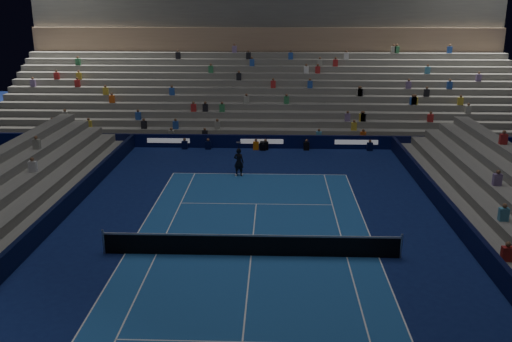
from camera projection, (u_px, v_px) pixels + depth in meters
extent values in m
plane|color=#0D194E|center=(251.00, 256.00, 24.05)|extent=(90.00, 90.00, 0.00)
cube|color=#1B4E96|center=(251.00, 256.00, 24.05)|extent=(10.97, 23.77, 0.01)
cube|color=#080B33|center=(262.00, 142.00, 41.59)|extent=(44.00, 0.25, 1.00)
cube|color=black|center=(480.00, 248.00, 23.58)|extent=(0.25, 37.00, 1.00)
cube|color=black|center=(29.00, 242.00, 24.23)|extent=(0.25, 37.00, 1.00)
cube|color=slate|center=(262.00, 142.00, 42.62)|extent=(44.00, 1.00, 0.50)
cube|color=slate|center=(263.00, 135.00, 43.50)|extent=(44.00, 1.00, 1.00)
cube|color=slate|center=(263.00, 129.00, 44.39)|extent=(44.00, 1.00, 1.50)
cube|color=slate|center=(263.00, 124.00, 45.27)|extent=(44.00, 1.00, 2.00)
cube|color=slate|center=(263.00, 118.00, 46.15)|extent=(44.00, 1.00, 2.50)
cube|color=slate|center=(264.00, 113.00, 47.04)|extent=(44.00, 1.00, 3.00)
cube|color=slate|center=(264.00, 108.00, 47.92)|extent=(44.00, 1.00, 3.50)
cube|color=slate|center=(264.00, 103.00, 48.80)|extent=(44.00, 1.00, 4.00)
cube|color=slate|center=(265.00, 98.00, 49.69)|extent=(44.00, 1.00, 4.50)
cube|color=slate|center=(265.00, 94.00, 50.57)|extent=(44.00, 1.00, 5.00)
cube|color=slate|center=(265.00, 89.00, 51.45)|extent=(44.00, 1.00, 5.50)
cube|color=slate|center=(265.00, 85.00, 52.34)|extent=(44.00, 1.00, 6.00)
cube|color=#8A6D55|center=(266.00, 40.00, 52.19)|extent=(44.00, 0.60, 2.20)
cube|color=#4A4A48|center=(266.00, 11.00, 52.78)|extent=(44.00, 2.40, 3.00)
cube|color=slate|center=(498.00, 254.00, 23.62)|extent=(1.00, 37.00, 0.50)
cube|color=slate|center=(11.00, 247.00, 24.33)|extent=(1.00, 37.00, 0.50)
cylinder|color=#B2B2B7|center=(103.00, 242.00, 24.11)|extent=(0.10, 0.10, 1.10)
cylinder|color=#B2B2B7|center=(401.00, 246.00, 23.67)|extent=(0.10, 0.10, 1.10)
cube|color=black|center=(251.00, 246.00, 23.92)|extent=(12.80, 0.03, 0.90)
cube|color=white|center=(251.00, 236.00, 23.78)|extent=(12.80, 0.04, 0.08)
imported|color=black|center=(239.00, 162.00, 34.85)|extent=(0.75, 0.61, 1.79)
cube|color=black|center=(263.00, 146.00, 41.15)|extent=(0.51, 0.60, 0.61)
cylinder|color=black|center=(263.00, 145.00, 40.66)|extent=(0.19, 0.36, 0.16)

